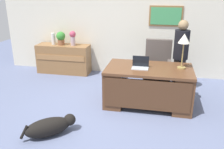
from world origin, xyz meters
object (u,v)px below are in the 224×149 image
object	(u,v)px
dog_lying	(50,126)
desk_lamp	(184,41)
desk	(148,85)
credenza	(64,59)
laptop	(140,65)
vase_with_flowers	(73,37)
person_standing	(180,56)
armchair	(157,67)
potted_plant	(61,38)
vase_empty	(53,39)

from	to	relation	value
dog_lying	desk_lamp	size ratio (longest dim) A/B	1.13
desk	credenza	world-z (taller)	credenza
credenza	laptop	xyz separation A→B (m)	(2.25, -1.55, 0.45)
laptop	desk_lamp	distance (m)	0.93
laptop	vase_with_flowers	world-z (taller)	vase_with_flowers
credenza	dog_lying	bearing A→B (deg)	-72.03
desk	dog_lying	size ratio (longest dim) A/B	2.21
vase_with_flowers	dog_lying	bearing A→B (deg)	-77.40
person_standing	laptop	world-z (taller)	person_standing
credenza	armchair	distance (m)	2.64
desk	potted_plant	world-z (taller)	potted_plant
dog_lying	person_standing	bearing A→B (deg)	46.97
vase_with_flowers	potted_plant	bearing A→B (deg)	180.00
desk	vase_with_flowers	bearing A→B (deg)	144.16
credenza	desk_lamp	xyz separation A→B (m)	(3.04, -1.41, 0.93)
person_standing	dog_lying	size ratio (longest dim) A/B	2.13
vase_empty	potted_plant	distance (m)	0.22
desk_lamp	laptop	bearing A→B (deg)	-169.83
armchair	dog_lying	bearing A→B (deg)	-124.07
armchair	dog_lying	xyz separation A→B (m)	(-1.61, -2.38, -0.34)
desk	person_standing	size ratio (longest dim) A/B	1.04
desk	person_standing	bearing A→B (deg)	52.60
armchair	desk_lamp	distance (m)	1.27
dog_lying	potted_plant	world-z (taller)	potted_plant
armchair	potted_plant	world-z (taller)	potted_plant
credenza	potted_plant	size ratio (longest dim) A/B	4.01
desk_lamp	vase_with_flowers	bearing A→B (deg)	152.71
dog_lying	armchair	bearing A→B (deg)	55.93
credenza	potted_plant	bearing A→B (deg)	178.17
desk	credenza	distance (m)	2.87
person_standing	vase_with_flowers	bearing A→B (deg)	165.53
desk	vase_with_flowers	xyz separation A→B (m)	(-2.12, 1.53, 0.59)
desk	desk_lamp	distance (m)	1.10
desk_lamp	vase_empty	xyz separation A→B (m)	(-3.30, 1.41, -0.38)
armchair	vase_empty	world-z (taller)	armchair
desk	armchair	xyz separation A→B (m)	(0.15, 0.96, 0.08)
vase_empty	dog_lying	bearing A→B (deg)	-67.54
dog_lying	vase_with_flowers	bearing A→B (deg)	102.60
person_standing	vase_with_flowers	world-z (taller)	person_standing
desk	potted_plant	bearing A→B (deg)	148.10
credenza	laptop	bearing A→B (deg)	-34.58
dog_lying	laptop	world-z (taller)	laptop
desk	dog_lying	xyz separation A→B (m)	(-1.46, -1.42, -0.27)
potted_plant	laptop	bearing A→B (deg)	-34.11
desk	laptop	size ratio (longest dim) A/B	5.26
laptop	potted_plant	size ratio (longest dim) A/B	0.89
dog_lying	vase_with_flowers	xyz separation A→B (m)	(-0.66, 2.95, 0.86)
vase_with_flowers	potted_plant	xyz separation A→B (m)	(-0.34, 0.00, -0.03)
credenza	vase_with_flowers	xyz separation A→B (m)	(0.30, 0.00, 0.62)
dog_lying	potted_plant	distance (m)	3.23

